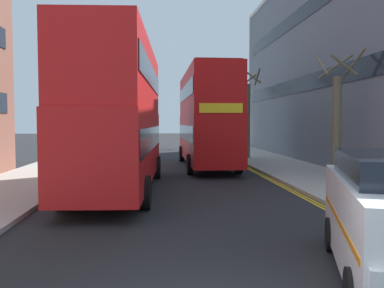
{
  "coord_description": "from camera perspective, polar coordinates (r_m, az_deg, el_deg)",
  "views": [
    {
      "loc": [
        -0.77,
        -4.52,
        2.65
      ],
      "look_at": [
        0.5,
        11.0,
        1.8
      ],
      "focal_mm": 37.49,
      "sensor_mm": 36.0,
      "label": 1
    }
  ],
  "objects": [
    {
      "name": "kerb_line_outer",
      "position": [
        19.41,
        10.85,
        -4.76
      ],
      "size": [
        0.1,
        56.0,
        0.01
      ],
      "primitive_type": "cube",
      "color": "yellow",
      "rests_on": "ground"
    },
    {
      "name": "street_tree_distant",
      "position": [
        37.7,
        5.51,
        3.95
      ],
      "size": [
        1.86,
        2.18,
        6.45
      ],
      "color": "#6B6047",
      "rests_on": "sidewalk_right"
    },
    {
      "name": "street_tree_mid",
      "position": [
        28.61,
        7.87,
        3.99
      ],
      "size": [
        1.91,
        1.95,
        6.31
      ],
      "color": "#6B6047",
      "rests_on": "sidewalk_right"
    },
    {
      "name": "double_decker_bus_oncoming",
      "position": [
        23.63,
        2.05,
        4.05
      ],
      "size": [
        2.85,
        10.83,
        5.64
      ],
      "color": "#B20F0F",
      "rests_on": "ground"
    },
    {
      "name": "street_tree_far",
      "position": [
        18.96,
        19.88,
        3.18
      ],
      "size": [
        1.77,
        1.69,
        5.68
      ],
      "color": "#6B6047",
      "rests_on": "sidewalk_right"
    },
    {
      "name": "sidewalk_right",
      "position": [
        21.92,
        14.76,
        -3.73
      ],
      "size": [
        4.0,
        80.0,
        0.14
      ],
      "primitive_type": "cube",
      "color": "#ADA89E",
      "rests_on": "ground"
    },
    {
      "name": "kerb_line_inner",
      "position": [
        19.37,
        10.4,
        -4.78
      ],
      "size": [
        0.1,
        56.0,
        0.01
      ],
      "primitive_type": "cube",
      "color": "yellow",
      "rests_on": "ground"
    },
    {
      "name": "sidewalk_left",
      "position": [
        21.46,
        -20.18,
        -3.97
      ],
      "size": [
        4.0,
        80.0,
        0.14
      ],
      "primitive_type": "cube",
      "color": "#ADA89E",
      "rests_on": "ground"
    },
    {
      "name": "townhouse_terrace_right",
      "position": [
        30.79,
        23.39,
        10.49
      ],
      "size": [
        10.08,
        28.0,
        13.45
      ],
      "color": "slate",
      "rests_on": "ground"
    },
    {
      "name": "double_decker_bus_away",
      "position": [
        15.58,
        -10.29,
        4.47
      ],
      "size": [
        3.16,
        10.9,
        5.64
      ],
      "color": "red",
      "rests_on": "ground"
    },
    {
      "name": "street_tree_near",
      "position": [
        42.91,
        3.64,
        4.2
      ],
      "size": [
        2.08,
        1.85,
        6.79
      ],
      "color": "#6B6047",
      "rests_on": "sidewalk_right"
    }
  ]
}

